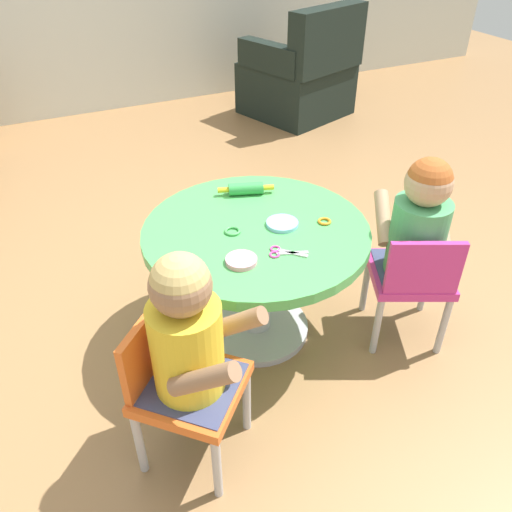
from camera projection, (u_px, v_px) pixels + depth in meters
The scene contains 13 objects.
ground_plane at pixel (256, 329), 2.21m from camera, with size 10.00×10.00×0.00m, color #9E7247.
craft_table at pixel (256, 256), 1.99m from camera, with size 0.85×0.85×0.51m.
child_chair_left at pixel (181, 383), 1.58m from camera, with size 0.42×0.42×0.54m.
seated_child_left at pixel (187, 332), 1.44m from camera, with size 0.43×0.43×0.51m.
child_chair_right at pixel (412, 277), 2.01m from camera, with size 0.40×0.40×0.54m.
seated_child_right at pixel (420, 222), 1.91m from camera, with size 0.39×0.43×0.51m.
armchair_dark at pixel (301, 76), 4.11m from camera, with size 0.89×0.91×0.85m.
rolling_pin at pixel (246, 189), 2.11m from camera, with size 0.22×0.09×0.05m.
craft_scissors at pixel (283, 252), 1.78m from camera, with size 0.14×0.12×0.01m.
playdough_blob_0 at pixel (282, 224), 1.93m from camera, with size 0.12×0.12×0.01m, color #8CCCF2.
playdough_blob_1 at pixel (241, 260), 1.74m from camera, with size 0.11×0.11×0.02m, color pink.
cookie_cutter_0 at pixel (232, 231), 1.89m from camera, with size 0.06×0.06×0.01m, color #4CB259.
cookie_cutter_1 at pixel (324, 221), 1.95m from camera, with size 0.05×0.05×0.01m, color orange.
Camera 1 is at (-0.70, -1.46, 1.54)m, focal length 36.39 mm.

